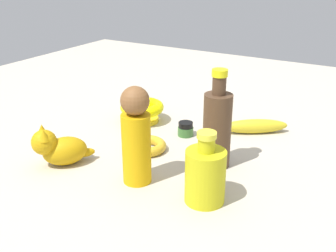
{
  "coord_description": "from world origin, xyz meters",
  "views": [
    {
      "loc": [
        0.47,
        -0.79,
        0.43
      ],
      "look_at": [
        0.0,
        0.0,
        0.05
      ],
      "focal_mm": 43.66,
      "sensor_mm": 36.0,
      "label": 1
    }
  ],
  "objects": [
    {
      "name": "bowl",
      "position": [
        -0.14,
        0.09,
        0.04
      ],
      "size": [
        0.12,
        0.12,
        0.06
      ],
      "color": "yellow",
      "rests_on": "ground"
    },
    {
      "name": "bangle",
      "position": [
        -0.02,
        -0.06,
        0.01
      ],
      "size": [
        0.09,
        0.09,
        0.02
      ],
      "primitive_type": "torus",
      "color": "gold",
      "rests_on": "ground"
    },
    {
      "name": "nail_polish_jar",
      "position": [
        0.01,
        0.06,
        0.02
      ],
      "size": [
        0.04,
        0.04,
        0.04
      ],
      "color": "#386A30",
      "rests_on": "ground"
    },
    {
      "name": "banana",
      "position": [
        0.16,
        0.17,
        0.02
      ],
      "size": [
        0.16,
        0.13,
        0.04
      ],
      "primitive_type": "ellipsoid",
      "rotation": [
        0.0,
        0.0,
        3.74
      ],
      "color": "gold",
      "rests_on": "ground"
    },
    {
      "name": "ground",
      "position": [
        0.0,
        0.0,
        0.0
      ],
      "size": [
        2.0,
        2.0,
        0.0
      ],
      "primitive_type": "plane",
      "color": "#BCB29E"
    },
    {
      "name": "person_figure_adult",
      "position": [
        0.04,
        -0.19,
        0.1
      ],
      "size": [
        0.07,
        0.07,
        0.2
      ],
      "color": "#DAA20B",
      "rests_on": "ground"
    },
    {
      "name": "bottle_short",
      "position": [
        0.19,
        -0.19,
        0.06
      ],
      "size": [
        0.08,
        0.08,
        0.14
      ],
      "color": "gold",
      "rests_on": "ground"
    },
    {
      "name": "cat_figurine",
      "position": [
        -0.15,
        -0.22,
        0.04
      ],
      "size": [
        0.11,
        0.12,
        0.1
      ],
      "color": "#C1910D",
      "rests_on": "ground"
    },
    {
      "name": "bottle_tall",
      "position": [
        0.15,
        -0.04,
        0.09
      ],
      "size": [
        0.06,
        0.06,
        0.22
      ],
      "color": "#4D3422",
      "rests_on": "ground"
    }
  ]
}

